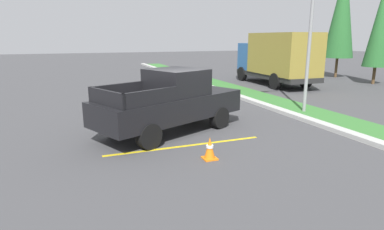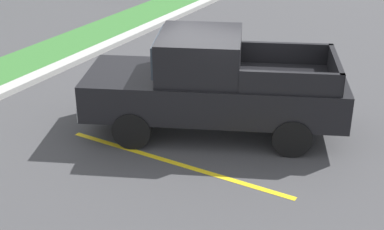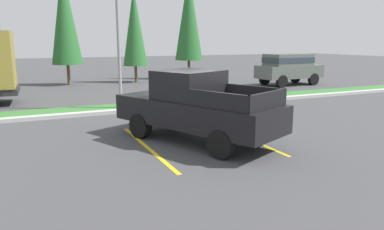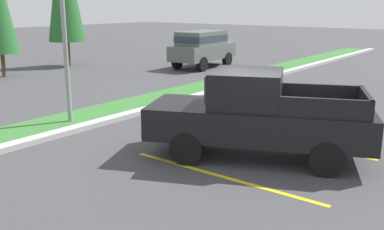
# 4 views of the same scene
# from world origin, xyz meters

# --- Properties ---
(ground_plane) EXTENTS (120.00, 120.00, 0.00)m
(ground_plane) POSITION_xyz_m (0.00, 0.00, 0.00)
(ground_plane) COLOR #424244
(parking_line_near) EXTENTS (0.12, 4.80, 0.01)m
(parking_line_near) POSITION_xyz_m (-1.67, -0.29, 0.00)
(parking_line_near) COLOR yellow
(parking_line_near) RESTS_ON ground
(parking_line_far) EXTENTS (0.12, 4.80, 0.01)m
(parking_line_far) POSITION_xyz_m (1.43, -0.29, 0.00)
(parking_line_far) COLOR yellow
(parking_line_far) RESTS_ON ground
(curb_strip) EXTENTS (56.00, 0.40, 0.15)m
(curb_strip) POSITION_xyz_m (0.00, 5.00, 0.07)
(curb_strip) COLOR #B2B2AD
(curb_strip) RESTS_ON ground
(grass_median) EXTENTS (56.00, 1.80, 0.06)m
(grass_median) POSITION_xyz_m (0.00, 6.10, 0.03)
(grass_median) COLOR #387533
(grass_median) RESTS_ON ground
(pickup_truck_main) EXTENTS (3.86, 5.53, 2.10)m
(pickup_truck_main) POSITION_xyz_m (-0.14, -0.25, 1.04)
(pickup_truck_main) COLOR black
(pickup_truck_main) RESTS_ON ground
(cargo_truck_distant) EXTENTS (6.89, 2.72, 3.40)m
(cargo_truck_distant) POSITION_xyz_m (-8.22, 9.63, 1.85)
(cargo_truck_distant) COLOR black
(cargo_truck_distant) RESTS_ON ground
(street_light) EXTENTS (0.24, 1.49, 6.98)m
(street_light) POSITION_xyz_m (-0.89, 5.75, 4.04)
(street_light) COLOR gray
(street_light) RESTS_ON ground
(cypress_tree_leftmost) EXTENTS (2.24, 2.24, 8.62)m
(cypress_tree_leftmost) POSITION_xyz_m (-10.15, 16.68, 5.08)
(cypress_tree_leftmost) COLOR brown
(cypress_tree_leftmost) RESTS_ON ground
(cypress_tree_left_inner) EXTENTS (1.70, 1.70, 6.56)m
(cypress_tree_left_inner) POSITION_xyz_m (-6.26, 16.20, 3.86)
(cypress_tree_left_inner) COLOR brown
(cypress_tree_left_inner) RESTS_ON ground
(traffic_cone) EXTENTS (0.36, 0.36, 0.60)m
(traffic_cone) POSITION_xyz_m (2.64, -0.07, 0.29)
(traffic_cone) COLOR orange
(traffic_cone) RESTS_ON ground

